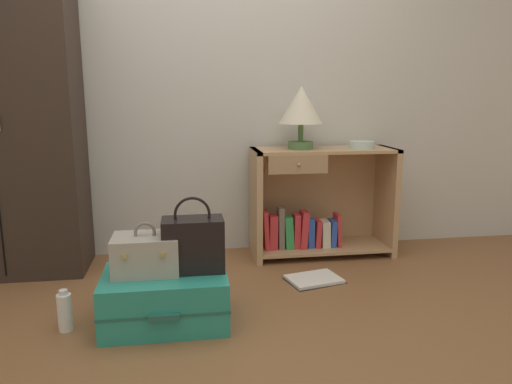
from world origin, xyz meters
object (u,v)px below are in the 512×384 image
table_lamp (301,107)px  handbag (193,244)px  bowl (362,145)px  train_case (146,254)px  suitcase_large (165,298)px  bottle (65,312)px  bookshelf (317,204)px  wardrobe (4,121)px  open_book_on_floor (314,279)px

table_lamp → handbag: size_ratio=1.12×
bowl → train_case: (-1.42, -0.84, -0.43)m
bowl → train_case: bearing=-149.2°
suitcase_large → bottle: size_ratio=2.96×
bookshelf → bottle: size_ratio=4.76×
wardrobe → bookshelf: bearing=1.2°
bowl → handbag: bowl is taller
wardrobe → train_case: wardrobe is taller
table_lamp → suitcase_large: 1.58m
handbag → bottle: 0.69m
wardrobe → handbag: (1.11, -0.87, -0.57)m
bookshelf → suitcase_large: bookshelf is taller
open_book_on_floor → wardrobe: bearing=165.8°
wardrobe → bookshelf: wardrobe is taller
wardrobe → bowl: size_ratio=11.27×
suitcase_large → handbag: bearing=8.3°
bookshelf → table_lamp: 0.69m
bookshelf → open_book_on_floor: 0.64m
bookshelf → train_case: size_ratio=3.10×
bookshelf → bottle: bearing=-148.0°
bowl → open_book_on_floor: (-0.45, -0.46, -0.78)m
table_lamp → train_case: (-0.99, -0.89, -0.68)m
train_case → handbag: 0.24m
train_case → bottle: train_case is taller
train_case → bottle: size_ratio=1.54×
wardrobe → train_case: (0.88, -0.86, -0.61)m
table_lamp → open_book_on_floor: table_lamp is taller
bookshelf → train_case: (-1.12, -0.90, -0.01)m
bowl → open_book_on_floor: bowl is taller
bookshelf → suitcase_large: size_ratio=1.61×
bowl → handbag: size_ratio=0.45×
bowl → bottle: (-1.81, -0.89, -0.69)m
bottle → open_book_on_floor: 1.43m
bottle → open_book_on_floor: (1.36, 0.43, -0.09)m
bookshelf → bowl: 0.52m
wardrobe → table_lamp: wardrobe is taller
bookshelf → bottle: 1.80m
train_case → open_book_on_floor: train_case is taller
bowl → train_case: 1.70m
bowl → table_lamp: bearing=174.3°
bookshelf → bottle: (-1.51, -0.94, -0.26)m
suitcase_large → table_lamp: bearing=45.3°
train_case → handbag: bearing=-2.3°
table_lamp → bottle: 1.92m
wardrobe → bookshelf: size_ratio=1.94×
train_case → wardrobe: bearing=135.8°
suitcase_large → open_book_on_floor: bearing=25.4°
table_lamp → bottle: bearing=-146.1°
bowl → bottle: size_ratio=0.82×
train_case → bottle: (-0.39, -0.04, -0.26)m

